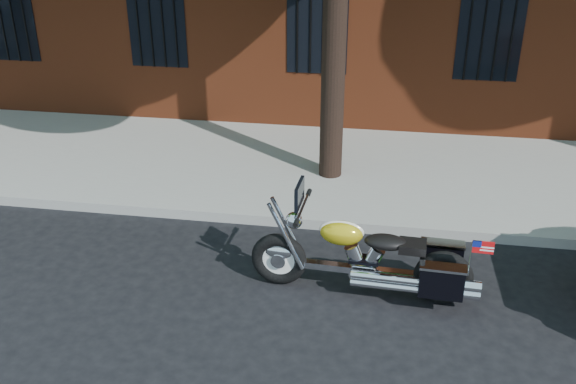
# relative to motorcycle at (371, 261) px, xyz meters

# --- Properties ---
(ground) EXTENTS (120.00, 120.00, 0.00)m
(ground) POSITION_rel_motorcycle_xyz_m (-1.27, 0.14, -0.46)
(ground) COLOR black
(ground) RESTS_ON ground
(curb) EXTENTS (40.00, 0.16, 0.15)m
(curb) POSITION_rel_motorcycle_xyz_m (-1.27, 1.52, -0.39)
(curb) COLOR gray
(curb) RESTS_ON ground
(sidewalk) EXTENTS (40.00, 3.60, 0.15)m
(sidewalk) POSITION_rel_motorcycle_xyz_m (-1.27, 3.40, -0.39)
(sidewalk) COLOR gray
(sidewalk) RESTS_ON ground
(motorcycle) EXTENTS (2.68, 0.82, 1.36)m
(motorcycle) POSITION_rel_motorcycle_xyz_m (0.00, 0.00, 0.00)
(motorcycle) COLOR black
(motorcycle) RESTS_ON ground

